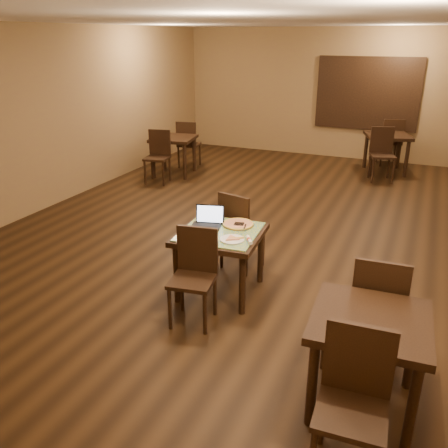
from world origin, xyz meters
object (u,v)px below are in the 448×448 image
at_px(other_table_c_chair_far, 378,304).
at_px(laptop, 208,221).
at_px(other_table_b_chair_far, 188,142).
at_px(other_table_c, 369,333).
at_px(other_table_c_chair_near, 354,394).
at_px(chair_main_near, 195,270).
at_px(other_table_b_chair_near, 158,153).
at_px(other_table_a_chair_near, 382,151).
at_px(other_table_b, 174,143).
at_px(pizza_pan, 238,225).
at_px(other_table_a, 387,141).
at_px(chair_main_far, 239,227).
at_px(tiled_table, 220,240).
at_px(other_table_a_chair_far, 391,139).

bearing_deg(other_table_c_chair_far, laptop, -22.70).
relative_size(other_table_b_chair_far, other_table_c, 1.13).
bearing_deg(other_table_c_chair_near, laptop, 132.47).
xyz_separation_m(chair_main_near, other_table_b_chair_near, (-2.97, 4.25, 0.03)).
xyz_separation_m(other_table_a_chair_near, other_table_b_chair_near, (-4.13, -1.96, -0.02)).
xyz_separation_m(laptop, other_table_b, (-2.77, 4.14, -0.15)).
height_order(laptop, pizza_pan, laptop).
bearing_deg(other_table_a_chair_near, other_table_b, 179.58).
bearing_deg(other_table_a, other_table_b_chair_near, -166.66).
relative_size(other_table_a, other_table_a_chair_near, 1.04).
distance_m(other_table_a_chair_near, other_table_b_chair_far, 4.16).
height_order(other_table_b, other_table_c, other_table_c).
bearing_deg(other_table_b, other_table_b_chair_far, 77.87).
relative_size(chair_main_near, chair_main_far, 0.97).
distance_m(laptop, other_table_a_chair_near, 5.65).
bearing_deg(tiled_table, other_table_b_chair_near, 124.77).
bearing_deg(tiled_table, laptop, 148.12).
distance_m(other_table_a_chair_far, other_table_b_chair_far, 4.61).
bearing_deg(chair_main_near, other_table_c, -27.88).
relative_size(other_table_c, other_table_c_chair_near, 0.87).
xyz_separation_m(tiled_table, other_table_c, (1.80, -1.23, 0.02)).
xyz_separation_m(laptop, other_table_b_chair_far, (-2.75, 4.75, -0.23)).
xyz_separation_m(pizza_pan, other_table_c, (1.68, -1.47, -0.08)).
bearing_deg(other_table_c, chair_main_near, 158.09).
xyz_separation_m(pizza_pan, other_table_c_chair_far, (1.68, -0.85, -0.17)).
height_order(other_table_a, other_table_c_chair_far, other_table_c_chair_far).
relative_size(tiled_table, other_table_a_chair_far, 0.92).
relative_size(other_table_a_chair_near, other_table_c, 1.17).
height_order(pizza_pan, other_table_b_chair_far, other_table_b_chair_far).
distance_m(other_table_a_chair_near, other_table_b, 4.33).
height_order(laptop, other_table_b_chair_near, other_table_b_chair_near).
bearing_deg(chair_main_near, laptop, 95.54).
relative_size(pizza_pan, other_table_b, 0.33).
relative_size(laptop, other_table_a, 0.34).
bearing_deg(other_table_a_chair_far, chair_main_near, 62.17).
bearing_deg(other_table_b_chair_far, other_table_a_chair_far, -164.85).
xyz_separation_m(other_table_a, other_table_b, (-4.14, -1.98, -0.02)).
xyz_separation_m(pizza_pan, other_table_a_chair_far, (1.08, 6.61, -0.16)).
bearing_deg(pizza_pan, other_table_a, 80.00).
relative_size(laptop, pizza_pan, 1.14).
height_order(chair_main_near, other_table_a, chair_main_near).
bearing_deg(other_table_c_chair_near, other_table_a_chair_near, 91.90).
bearing_deg(pizza_pan, other_table_b, 127.66).
bearing_deg(chair_main_far, other_table_a_chair_near, -89.73).
height_order(other_table_a_chair_near, other_table_b_chair_near, other_table_a_chair_near).
relative_size(laptop, other_table_c_chair_near, 0.36).
bearing_deg(other_table_c_chair_near, other_table_b_chair_far, 122.21).
relative_size(tiled_table, chair_main_near, 0.99).
relative_size(other_table_b_chair_far, other_table_c_chair_far, 0.98).
xyz_separation_m(other_table_c, other_table_c_chair_near, (-0.00, -0.62, -0.08)).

